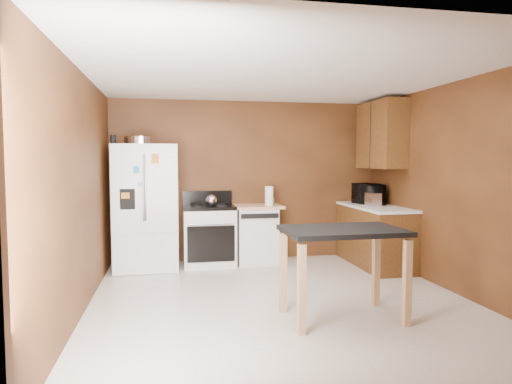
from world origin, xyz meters
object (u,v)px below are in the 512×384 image
object	(u,v)px
kettle	(211,200)
dishwasher	(256,233)
gas_range	(209,234)
island	(343,243)
roasting_pan	(140,141)
toaster	(373,199)
pen_cup	(113,140)
green_canister	(271,201)
refrigerator	(146,207)
paper_towel	(269,196)
microwave	(368,195)

from	to	relation	value
kettle	dishwasher	size ratio (longest dim) A/B	0.20
gas_range	island	bearing A→B (deg)	-66.99
roasting_pan	toaster	distance (m)	3.51
pen_cup	green_canister	distance (m)	2.50
refrigerator	kettle	bearing A→B (deg)	-4.31
roasting_pan	toaster	xyz separation A→B (m)	(3.38, -0.40, -0.86)
toaster	pen_cup	bearing A→B (deg)	178.37
toaster	refrigerator	size ratio (longest dim) A/B	0.14
toaster	gas_range	size ratio (longest dim) A/B	0.24
green_canister	pen_cup	bearing A→B (deg)	-173.24
refrigerator	dishwasher	xyz separation A→B (m)	(1.63, 0.08, -0.45)
green_canister	toaster	distance (m)	1.53
kettle	paper_towel	world-z (taller)	paper_towel
roasting_pan	refrigerator	world-z (taller)	roasting_pan
toaster	green_canister	bearing A→B (deg)	161.30
kettle	gas_range	bearing A→B (deg)	101.11
green_canister	microwave	world-z (taller)	microwave
microwave	toaster	bearing A→B (deg)	159.54
kettle	dishwasher	distance (m)	0.89
paper_towel	kettle	bearing A→B (deg)	-178.64
paper_towel	green_canister	distance (m)	0.22
kettle	microwave	world-z (taller)	microwave
kettle	green_canister	xyz separation A→B (m)	(0.95, 0.21, -0.05)
roasting_pan	kettle	xyz separation A→B (m)	(1.01, -0.04, -0.87)
toaster	microwave	size ratio (longest dim) A/B	0.50
green_canister	toaster	world-z (taller)	toaster
green_canister	refrigerator	bearing A→B (deg)	-175.88
paper_towel	toaster	world-z (taller)	paper_towel
green_canister	refrigerator	distance (m)	1.89
pen_cup	kettle	bearing A→B (deg)	2.84
microwave	gas_range	xyz separation A→B (m)	(-2.44, 0.23, -0.58)
roasting_pan	microwave	xyz separation A→B (m)	(3.42, -0.14, -0.81)
green_canister	roasting_pan	bearing A→B (deg)	-175.26
island	kettle	bearing A→B (deg)	113.60
kettle	refrigerator	bearing A→B (deg)	175.69
microwave	dishwasher	distance (m)	1.84
paper_towel	gas_range	xyz separation A→B (m)	(-0.90, 0.11, -0.57)
gas_range	roasting_pan	bearing A→B (deg)	-174.93
roasting_pan	gas_range	xyz separation A→B (m)	(0.98, 0.09, -1.39)
pen_cup	toaster	size ratio (longest dim) A/B	0.47
pen_cup	refrigerator	world-z (taller)	pen_cup
paper_towel	toaster	distance (m)	1.55
paper_towel	toaster	xyz separation A→B (m)	(1.50, -0.37, -0.04)
dishwasher	toaster	bearing A→B (deg)	-16.84
paper_towel	toaster	bearing A→B (deg)	-13.98
kettle	toaster	size ratio (longest dim) A/B	0.67
microwave	refrigerator	xyz separation A→B (m)	(-3.35, 0.16, -0.14)
gas_range	island	distance (m)	2.83
toaster	paper_towel	bearing A→B (deg)	168.76
island	dishwasher	bearing A→B (deg)	98.25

